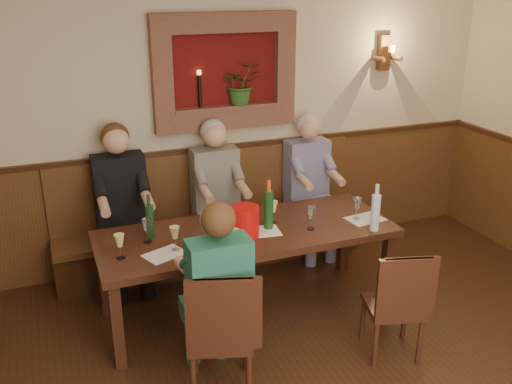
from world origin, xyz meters
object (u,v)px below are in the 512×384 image
Objects in this scene: person_chair_front at (216,311)px; wine_bottle_green_a at (269,209)px; person_bench_left at (124,221)px; water_bottle at (375,212)px; bench at (214,232)px; person_bench_right at (310,198)px; wine_bottle_green_b at (150,220)px; spittoon_bucket at (245,222)px; chair_near_left at (221,356)px; dining_table at (247,239)px; person_bench_mid at (218,210)px; chair_near_right at (392,324)px.

person_chair_front is 3.39× the size of wine_bottle_green_a.
water_bottle is at bearing -33.40° from person_bench_left.
person_bench_left is at bearing 140.53° from wine_bottle_green_a.
bench is 2.10× the size of person_bench_right.
water_bottle is at bearing -16.91° from wine_bottle_green_b.
water_bottle is (-0.02, -1.20, 0.32)m from person_bench_right.
water_bottle reaches higher than wine_bottle_green_b.
person_chair_front reaches higher than spittoon_bucket.
wine_bottle_green_b is 1.79m from water_bottle.
spittoon_bucket is 0.65× the size of water_bottle.
person_bench_right is 1.22m from wine_bottle_green_a.
chair_near_left is 1.27m from wine_bottle_green_a.
person_bench_left is 5.92× the size of spittoon_bucket.
person_chair_front is at bearing -122.99° from dining_table.
bench reaches higher than chair_near_left.
spittoon_bucket is (-0.07, -0.94, 0.27)m from person_bench_mid.
dining_table is at bearing 63.83° from spittoon_bucket.
dining_table is at bearing 172.95° from wine_bottle_green_a.
person_bench_right is 3.49× the size of wine_bottle_green_a.
chair_near_left is at bearing -93.56° from person_chair_front.
wine_bottle_green_a is (0.23, 0.08, 0.04)m from spittoon_bucket.
wine_bottle_green_b is (0.11, -0.68, 0.27)m from person_bench_left.
wine_bottle_green_a is at bearing -132.95° from person_bench_right.
spittoon_bucket is (-0.05, -0.11, 0.20)m from dining_table.
chair_near_left is at bearing -78.48° from person_bench_left.
person_bench_right is at bearing 42.36° from spittoon_bucket.
bench is 2.04m from chair_near_right.
person_bench_right reaches higher than person_chair_front.
person_bench_left is 4.22× the size of wine_bottle_green_b.
person_bench_left is at bearing 135.83° from dining_table.
bench is 2.00× the size of person_bench_left.
person_chair_front is at bearing -164.33° from water_bottle.
chair_near_left is at bearing -105.72° from bench.
person_bench_right is 5.65× the size of spittoon_bucket.
person_bench_right is (0.96, 0.00, -0.01)m from person_bench_mid.
bench reaches higher than wine_bottle_green_b.
wine_bottle_green_a reaches higher than bench.
person_bench_right is at bearing 66.41° from chair_near_left.
person_bench_left reaches higher than chair_near_right.
dining_table is 1.73× the size of person_chair_front.
person_chair_front reaches higher than chair_near_right.
person_bench_right is at bearing 47.05° from wine_bottle_green_a.
chair_near_left is 2.29m from person_bench_right.
person_bench_left is (-0.86, 0.84, -0.05)m from dining_table.
person_bench_mid is (0.02, 0.84, -0.07)m from dining_table.
dining_table is 0.31m from wine_bottle_green_a.
water_bottle is at bearing 89.94° from chair_near_right.
dining_table is at bearing -44.17° from person_bench_left.
person_bench_mid is at bearing 0.08° from person_bench_left.
person_chair_front reaches higher than water_bottle.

